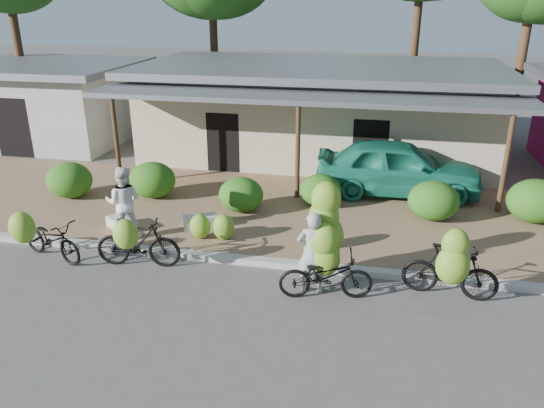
{
  "coord_description": "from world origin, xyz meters",
  "views": [
    {
      "loc": [
        2.2,
        -8.36,
        5.71
      ],
      "look_at": [
        -0.07,
        2.74,
        1.2
      ],
      "focal_mm": 35.0,
      "sensor_mm": 36.0,
      "label": 1
    }
  ],
  "objects": [
    {
      "name": "sack_far",
      "position": [
        -4.06,
        2.97,
        0.26
      ],
      "size": [
        0.84,
        0.72,
        0.28
      ],
      "primitive_type": "cube",
      "rotation": [
        0.0,
        0.0,
        -0.56
      ],
      "color": "beige",
      "rests_on": "sidewalk"
    },
    {
      "name": "shop_grey",
      "position": [
        -11.0,
        10.99,
        1.62
      ],
      "size": [
        7.0,
        6.0,
        3.15
      ],
      "color": "#A9A9A4",
      "rests_on": "ground"
    },
    {
      "name": "sidewalk",
      "position": [
        0.0,
        5.0,
        0.06
      ],
      "size": [
        60.0,
        6.0,
        0.12
      ],
      "primitive_type": "cube",
      "color": "#8E634C",
      "rests_on": "ground"
    },
    {
      "name": "loose_banana_a",
      "position": [
        -1.87,
        2.83,
        0.44
      ],
      "size": [
        0.51,
        0.43,
        0.63
      ],
      "primitive_type": "ellipsoid",
      "color": "#82A629",
      "rests_on": "sidewalk"
    },
    {
      "name": "curb",
      "position": [
        0.0,
        2.0,
        0.07
      ],
      "size": [
        60.0,
        0.25,
        0.15
      ],
      "primitive_type": "cube",
      "color": "#A8A399",
      "rests_on": "ground"
    },
    {
      "name": "bike_center",
      "position": [
        1.34,
        1.18,
        0.87
      ],
      "size": [
        1.96,
        1.35,
        2.28
      ],
      "rotation": [
        0.0,
        0.0,
        1.76
      ],
      "color": "black",
      "rests_on": "ground"
    },
    {
      "name": "sack_near",
      "position": [
        -2.11,
        3.48,
        0.27
      ],
      "size": [
        0.94,
        0.72,
        0.3
      ],
      "primitive_type": "cube",
      "rotation": [
        0.0,
        0.0,
        0.44
      ],
      "color": "beige",
      "rests_on": "sidewalk"
    },
    {
      "name": "shop_main",
      "position": [
        0.0,
        10.93,
        1.72
      ],
      "size": [
        13.0,
        8.5,
        3.35
      ],
      "color": "#BBB38D",
      "rests_on": "ground"
    },
    {
      "name": "hedge_1",
      "position": [
        -4.15,
        5.28,
        0.65
      ],
      "size": [
        1.35,
        1.21,
        1.05
      ],
      "primitive_type": "ellipsoid",
      "color": "#215A14",
      "rests_on": "sidewalk"
    },
    {
      "name": "hedge_0",
      "position": [
        -6.53,
        4.79,
        0.64
      ],
      "size": [
        1.33,
        1.2,
        1.04
      ],
      "primitive_type": "ellipsoid",
      "color": "#215A14",
      "rests_on": "sidewalk"
    },
    {
      "name": "hedge_4",
      "position": [
        3.78,
        5.19,
        0.64
      ],
      "size": [
        1.33,
        1.2,
        1.04
      ],
      "primitive_type": "ellipsoid",
      "color": "#215A14",
      "rests_on": "sidewalk"
    },
    {
      "name": "loose_banana_b",
      "position": [
        -1.3,
        2.88,
        0.45
      ],
      "size": [
        0.52,
        0.45,
        0.65
      ],
      "primitive_type": "ellipsoid",
      "color": "#82A629",
      "rests_on": "sidewalk"
    },
    {
      "name": "hedge_3",
      "position": [
        0.75,
        5.58,
        0.57
      ],
      "size": [
        1.17,
        1.05,
        0.91
      ],
      "primitive_type": "ellipsoid",
      "color": "#215A14",
      "rests_on": "sidewalk"
    },
    {
      "name": "bike_left",
      "position": [
        -2.82,
        1.33,
        0.63
      ],
      "size": [
        1.95,
        1.25,
        1.42
      ],
      "rotation": [
        0.0,
        0.0,
        1.69
      ],
      "color": "black",
      "rests_on": "ground"
    },
    {
      "name": "hedge_5",
      "position": [
        6.37,
        5.57,
        0.69
      ],
      "size": [
        1.46,
        1.32,
        1.14
      ],
      "primitive_type": "ellipsoid",
      "color": "#215A14",
      "rests_on": "sidewalk"
    },
    {
      "name": "loose_banana_c",
      "position": [
        1.17,
        2.94,
        0.44
      ],
      "size": [
        0.52,
        0.44,
        0.65
      ],
      "primitive_type": "ellipsoid",
      "color": "#82A629",
      "rests_on": "sidewalk"
    },
    {
      "name": "bystander",
      "position": [
        -3.7,
        2.6,
        1.01
      ],
      "size": [
        1.0,
        0.86,
        1.79
      ],
      "primitive_type": "imported",
      "rotation": [
        0.0,
        0.0,
        3.37
      ],
      "color": "silver",
      "rests_on": "sidewalk"
    },
    {
      "name": "hedge_2",
      "position": [
        -1.33,
        4.73,
        0.6
      ],
      "size": [
        1.23,
        1.1,
        0.96
      ],
      "primitive_type": "ellipsoid",
      "color": "#215A14",
      "rests_on": "sidewalk"
    },
    {
      "name": "bike_right",
      "position": [
        3.8,
        1.3,
        0.72
      ],
      "size": [
        1.92,
        1.29,
        1.75
      ],
      "rotation": [
        0.0,
        0.0,
        1.45
      ],
      "color": "black",
      "rests_on": "ground"
    },
    {
      "name": "bike_far_left",
      "position": [
        -4.96,
        1.26,
        0.57
      ],
      "size": [
        1.96,
        1.47,
        1.39
      ],
      "rotation": [
        0.0,
        0.0,
        1.23
      ],
      "color": "black",
      "rests_on": "ground"
    },
    {
      "name": "teal_van",
      "position": [
        2.86,
        7.0,
        0.94
      ],
      "size": [
        4.89,
        2.14,
        1.64
      ],
      "primitive_type": "imported",
      "rotation": [
        0.0,
        0.0,
        1.61
      ],
      "color": "#1B7A60",
      "rests_on": "sidewalk"
    },
    {
      "name": "ground",
      "position": [
        0.0,
        0.0,
        0.0
      ],
      "size": [
        100.0,
        100.0,
        0.0
      ],
      "primitive_type": "plane",
      "color": "#4F4C49",
      "rests_on": "ground"
    },
    {
      "name": "vendor",
      "position": [
        1.1,
        1.08,
        0.88
      ],
      "size": [
        0.66,
        0.45,
        1.76
      ],
      "primitive_type": "imported",
      "rotation": [
        0.0,
        0.0,
        3.19
      ],
      "color": "#949494",
      "rests_on": "ground"
    }
  ]
}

